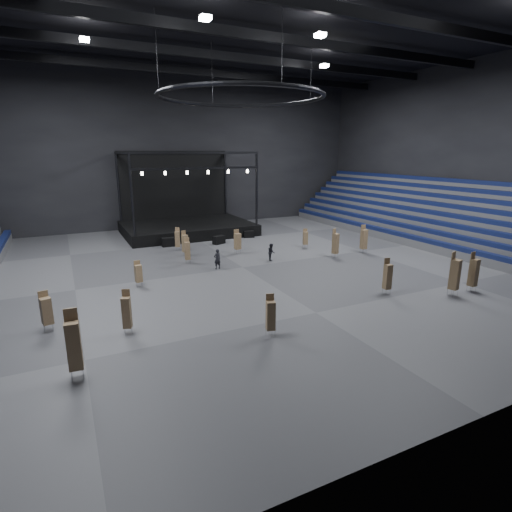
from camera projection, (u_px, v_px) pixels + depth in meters
name	position (u px, v px, depth m)	size (l,w,h in m)	color
floor	(243.00, 267.00, 32.43)	(50.00, 50.00, 0.00)	#4B4B4D
ceiling	(240.00, 20.00, 27.87)	(50.00, 42.00, 0.20)	black
wall_back	(171.00, 153.00, 48.41)	(50.00, 0.20, 18.00)	black
wall_right	(465.00, 153.00, 40.74)	(0.20, 42.00, 18.00)	black
bleachers_right	(442.00, 225.00, 41.71)	(7.20, 40.00, 6.40)	#535356
stage	(185.00, 220.00, 46.19)	(14.00, 10.00, 9.20)	black
truss_ring	(241.00, 97.00, 29.13)	(12.30, 12.30, 5.15)	black
roof_girders	(241.00, 33.00, 28.07)	(49.00, 30.35, 0.70)	black
floodlights	(267.00, 27.00, 24.74)	(28.60, 16.60, 0.25)	white
flight_case_left	(169.00, 242.00, 39.49)	(1.33, 0.66, 0.89)	black
flight_case_mid	(219.00, 240.00, 40.59)	(1.25, 0.63, 0.83)	black
flight_case_right	(249.00, 234.00, 43.61)	(1.11, 0.56, 0.74)	black
chair_stack_0	(474.00, 272.00, 26.53)	(0.53, 0.53, 2.70)	silver
chair_stack_1	(364.00, 239.00, 36.68)	(0.54, 0.54, 2.64)	silver
chair_stack_2	(178.00, 239.00, 37.77)	(0.56, 0.56, 2.19)	silver
chair_stack_3	(388.00, 276.00, 26.09)	(0.48, 0.48, 2.43)	silver
chair_stack_4	(138.00, 273.00, 27.52)	(0.49, 0.49, 1.87)	silver
chair_stack_5	(238.00, 241.00, 36.52)	(0.56, 0.56, 2.25)	silver
chair_stack_6	(185.00, 243.00, 35.80)	(0.52, 0.52, 2.29)	silver
chair_stack_7	(305.00, 238.00, 38.72)	(0.55, 0.55, 1.89)	silver
chair_stack_8	(455.00, 274.00, 25.72)	(0.67, 0.67, 2.92)	silver
chair_stack_9	(187.00, 250.00, 33.27)	(0.49, 0.49, 2.21)	silver
chair_stack_10	(46.00, 310.00, 20.65)	(0.62, 0.62, 2.19)	silver
chair_stack_11	(271.00, 315.00, 20.10)	(0.54, 0.54, 2.23)	silver
chair_stack_12	(127.00, 312.00, 20.35)	(0.54, 0.54, 2.37)	silver
chair_stack_13	(74.00, 344.00, 16.22)	(0.59, 0.59, 3.02)	silver
chair_stack_14	(335.00, 243.00, 35.10)	(0.58, 0.58, 2.60)	silver
man_center	(217.00, 259.00, 31.84)	(0.59, 0.39, 1.62)	black
crew_member	(271.00, 252.00, 34.35)	(0.72, 0.56, 1.48)	black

